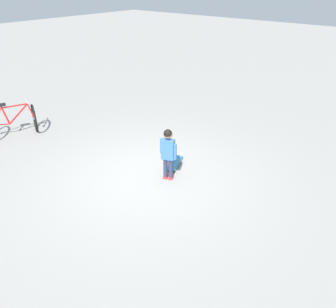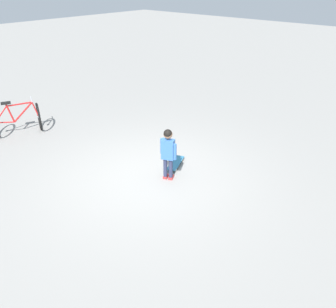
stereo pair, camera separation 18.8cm
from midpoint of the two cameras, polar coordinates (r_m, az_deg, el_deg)
ground_plane at (r=6.87m, az=-4.57°, el=-3.86°), size 50.00×50.00×0.00m
child_person at (r=6.48m, az=-0.83°, el=0.83°), size 0.41×0.25×1.06m
skateboard at (r=7.22m, az=0.39°, el=-1.51°), size 0.42×0.67×0.07m
bicycle_near at (r=9.35m, az=-24.92°, el=5.05°), size 1.09×1.27×0.85m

